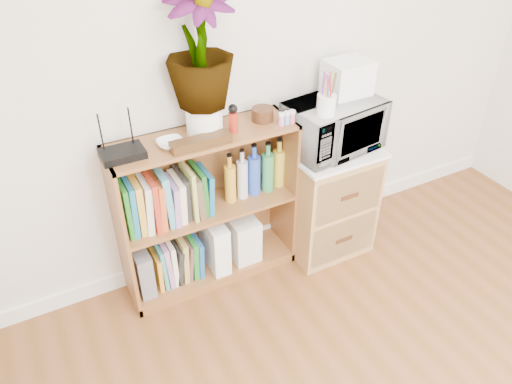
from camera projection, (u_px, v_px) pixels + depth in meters
skirting_board at (252, 235)px, 3.27m from camera, size 4.00×0.02×0.10m
bookshelf at (208, 210)px, 2.79m from camera, size 1.00×0.30×0.95m
wicker_unit at (325, 199)px, 3.09m from camera, size 0.50×0.45×0.70m
microwave at (334, 126)px, 2.79m from camera, size 0.56×0.42×0.29m
pen_cup at (326, 105)px, 2.55m from camera, size 0.10×0.10×0.11m
small_appliance at (347, 77)px, 2.75m from camera, size 0.24×0.20×0.19m
router at (122, 154)px, 2.33m from camera, size 0.20×0.14×0.04m
white_bowl at (171, 144)px, 2.42m from camera, size 0.13×0.13×0.03m
plant_pot at (204, 119)px, 2.50m from camera, size 0.18×0.18×0.16m
potted_plant at (199, 46)px, 2.28m from camera, size 0.33×0.33×0.59m
trinket_box at (201, 142)px, 2.41m from camera, size 0.30×0.08×0.05m
kokeshi_doll at (233, 123)px, 2.52m from camera, size 0.05×0.05×0.11m
wooden_bowl at (263, 114)px, 2.64m from camera, size 0.12×0.12×0.07m
paint_jars at (287, 120)px, 2.60m from camera, size 0.10×0.04×0.05m
file_box at (142, 269)px, 2.79m from camera, size 0.08×0.22×0.28m
magazine_holder_left at (214, 243)px, 2.93m from camera, size 0.10×0.26×0.32m
magazine_holder_mid at (237, 238)px, 3.00m from camera, size 0.09×0.23×0.28m
magazine_holder_right at (247, 235)px, 3.03m from camera, size 0.09×0.22×0.28m
cookbooks at (165, 198)px, 2.61m from camera, size 0.47×0.20×0.31m
liquor_bottles at (256, 170)px, 2.81m from camera, size 0.39×0.07×0.31m
lower_books at (176, 259)px, 2.87m from camera, size 0.28×0.19×0.29m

